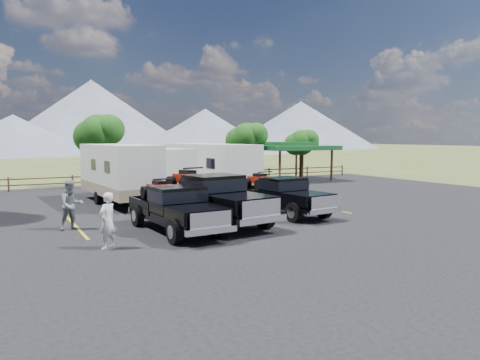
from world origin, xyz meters
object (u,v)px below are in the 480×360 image
rig_left (175,207)px  rig_center (210,197)px  person_b (71,205)px  pavilion (289,147)px  trailer_center (152,172)px  trailer_right (211,169)px  trailer_left (119,173)px  person_a (107,221)px  rig_right (280,194)px

rig_left → rig_center: bearing=23.9°
rig_left → person_b: (-3.45, 2.18, 0.03)m
pavilion → trailer_center: bearing=-156.0°
rig_left → trailer_right: bearing=54.9°
rig_center → trailer_left: bearing=95.9°
rig_center → person_b: size_ratio=3.66×
rig_left → rig_center: 2.14m
trailer_center → person_b: bearing=-134.9°
trailer_left → person_b: size_ratio=4.76×
rig_left → rig_center: (1.90, 0.98, 0.16)m
rig_center → pavilion: bearing=38.2°
trailer_right → person_a: trailer_right is taller
rig_left → rig_right: size_ratio=0.99×
trailer_right → rig_left: bearing=-129.5°
rig_left → pavilion: bearing=41.6°
trailer_center → rig_right: bearing=-74.8°
rig_right → person_a: 9.16m
rig_right → trailer_center: 8.98m
trailer_center → person_b: trailer_center is taller
trailer_right → person_b: size_ratio=4.76×
rig_left → rig_center: size_ratio=0.84×
rig_left → person_a: rig_left is taller
rig_left → trailer_right: 10.74m
person_a → trailer_left: bearing=-140.8°
trailer_center → person_a: size_ratio=4.65×
rig_center → person_b: bearing=158.7°
pavilion → trailer_center: pavilion is taller
trailer_center → pavilion: bearing=15.6°
rig_right → person_b: size_ratio=3.10×
pavilion → person_a: pavilion is taller
rig_right → person_a: (-8.61, -3.14, -0.01)m
trailer_right → pavilion: bearing=25.6°
trailer_right → trailer_center: bearing=162.5°
pavilion → rig_left: (-15.78, -15.79, -1.81)m
rig_left → trailer_right: size_ratio=0.65×
person_a → person_b: 3.85m
rig_left → rig_center: rig_center is taller
pavilion → trailer_left: size_ratio=0.67×
trailer_right → person_a: size_ratio=4.99×
pavilion → trailer_right: bearing=-146.6°
person_a → rig_left: bearing=174.2°
person_b → rig_right: bearing=-14.9°
pavilion → rig_right: bearing=-125.2°
trailer_left → person_b: trailer_left is taller
trailer_center → person_a: 12.42m
person_a → person_b: bearing=-116.9°
person_b → rig_left: bearing=-43.0°
rig_left → trailer_center: bearing=74.3°
rig_right → trailer_left: (-5.77, 7.03, 0.73)m
rig_right → trailer_right: size_ratio=0.65×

